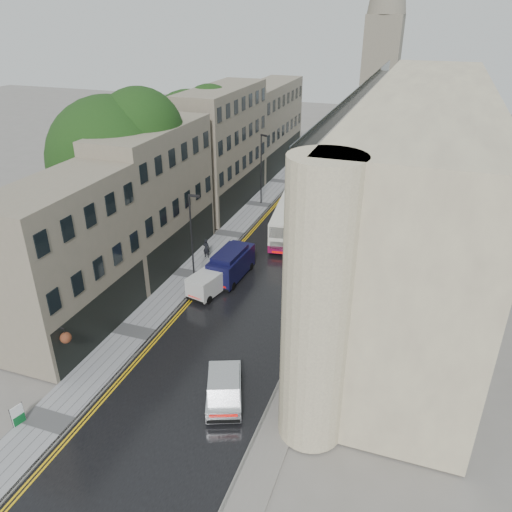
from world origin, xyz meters
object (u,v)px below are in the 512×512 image
Objects in this scene: navy_van at (211,271)px; lamp_post_near at (192,242)px; lamp_post_far at (261,170)px; estate_sign at (18,415)px; tree_near at (114,180)px; silver_hatchback at (207,407)px; pedestrian at (206,248)px; white_lorry at (343,193)px; white_van at (191,286)px; tree_far at (191,149)px; cream_bus at (274,229)px.

navy_van is 0.67× the size of lamp_post_near.
lamp_post_far is 34.42m from estate_sign.
estate_sign is (5.45, -18.06, -6.26)m from tree_near.
pedestrian is at bearing 93.10° from silver_hatchback.
estate_sign is at bearing -103.81° from lamp_post_near.
lamp_post_near is (7.75, -2.38, -3.18)m from tree_near.
white_lorry is at bearing 66.38° from silver_hatchback.
white_van reaches higher than estate_sign.
cream_bus is at bearing -29.78° from tree_far.
white_lorry reaches higher than navy_van.
lamp_post_near is (1.13, -4.71, 2.81)m from pedestrian.
lamp_post_near is at bearing -117.45° from white_lorry.
navy_van is at bearing 118.65° from pedestrian.
tree_far is 7.50× the size of pedestrian.
tree_near is 10.66m from navy_van.
tree_far is at bearing 114.94° from estate_sign.
silver_hatchback is 12.26m from white_van.
lamp_post_near reaches higher than white_van.
lamp_post_near is at bearing -61.96° from lamp_post_far.
silver_hatchback is 0.57× the size of lamp_post_near.
navy_van is (8.56, -14.72, -4.96)m from tree_far.
white_lorry is (4.31, 9.88, 0.60)m from cream_bus.
tree_near reaches higher than white_van.
pedestrian is (-8.83, -14.35, -1.13)m from white_lorry.
white_lorry is at bearing 73.51° from navy_van.
silver_hatchback is at bearing -89.21° from cream_bus.
silver_hatchback is at bearing -63.58° from navy_van.
tree_far is 3.01× the size of silver_hatchback.
cream_bus is 9.51× the size of estate_sign.
cream_bus is at bearing 92.62° from estate_sign.
tree_near is 23.25m from white_lorry.
lamp_post_far is (-2.10, 17.92, 2.54)m from navy_van.
tree_near reaches higher than lamp_post_far.
white_lorry reaches higher than silver_hatchback.
estate_sign is (-3.41, -16.33, -0.59)m from navy_van.
tree_near is 1.30× the size of cream_bus.
white_lorry is 8.89m from lamp_post_far.
pedestrian is 0.23× the size of lamp_post_near.
white_lorry is 4.72× the size of pedestrian.
white_van is (7.90, -16.82, -5.31)m from tree_far.
white_van is at bearing 104.18° from pedestrian.
white_van is 0.55× the size of lamp_post_near.
white_van is (-2.94, -10.61, -0.56)m from cream_bus.
estate_sign is at bearing -110.57° from cream_bus.
lamp_post_far is at bearing 107.32° from white_van.
white_van is at bearing 98.37° from silver_hatchback.
silver_hatchback is 18.45m from pedestrian.
navy_van reaches higher than white_van.
estate_sign is (-1.30, -34.25, -3.13)m from lamp_post_far.
pedestrian is (6.63, 2.33, -5.99)m from tree_near.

